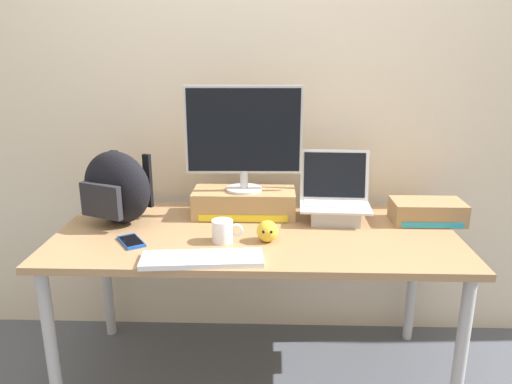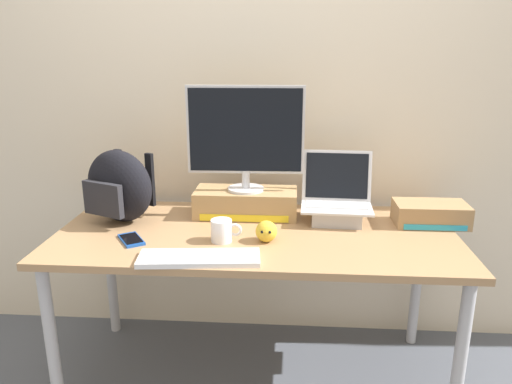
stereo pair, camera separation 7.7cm
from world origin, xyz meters
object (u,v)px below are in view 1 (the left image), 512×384
Objects in this scene: open_laptop at (334,206)px; external_keyboard at (202,259)px; desktop_monitor at (244,135)px; coffee_mug at (223,231)px; messenger_backpack at (116,188)px; toner_box_yellow at (244,203)px; toner_box_cyan at (427,212)px; plush_toy at (267,231)px; cell_phone at (131,241)px.

external_keyboard is at bearing -135.99° from open_laptop.
external_keyboard is (-0.13, -0.53, -0.38)m from desktop_monitor.
desktop_monitor reaches higher than coffee_mug.
external_keyboard is 0.21m from coffee_mug.
messenger_backpack is (-0.57, -0.12, -0.22)m from desktop_monitor.
coffee_mug is (0.06, 0.20, 0.04)m from external_keyboard.
open_laptop is (0.42, -0.04, -0.32)m from desktop_monitor.
toner_box_yellow is 0.55m from external_keyboard.
open_laptop is (0.42, -0.04, 0.00)m from toner_box_yellow.
open_laptop is 0.85× the size of messenger_backpack.
coffee_mug is 0.40× the size of toner_box_cyan.
toner_box_yellow reaches higher than plush_toy.
cell_phone is at bearing -141.51° from toner_box_yellow.
desktop_monitor reaches higher than messenger_backpack.
open_laptop is 0.42m from plush_toy.
plush_toy is (0.11, -0.32, -0.02)m from toner_box_yellow.
desktop_monitor is 0.91m from toner_box_cyan.
toner_box_yellow reaches higher than coffee_mug.
cell_phone is (-0.38, -0.02, -0.04)m from coffee_mug.
open_laptop reaches higher than cell_phone.
external_keyboard is at bearing -62.04° from cell_phone.
desktop_monitor is at bearing 35.19° from messenger_backpack.
external_keyboard is 0.36m from cell_phone.
open_laptop reaches higher than toner_box_cyan.
desktop_monitor reaches higher than open_laptop.
desktop_monitor is 4.16× the size of coffee_mug.
desktop_monitor is 1.68× the size of toner_box_cyan.
toner_box_cyan is at bearing -20.69° from cell_phone.
messenger_backpack is 0.31m from cell_phone.
messenger_backpack is 4.35× the size of plush_toy.
toner_box_cyan is (1.29, 0.29, 0.04)m from cell_phone.
open_laptop is 0.42m from toner_box_cyan.
desktop_monitor is (0.00, -0.00, 0.32)m from toner_box_yellow.
messenger_backpack reaches higher than toner_box_yellow.
open_laptop is at bearing 177.11° from toner_box_cyan.
cell_phone is at bearing -176.57° from plush_toy.
coffee_mug is (-0.07, -0.33, -0.34)m from desktop_monitor.
cell_phone is (0.12, -0.24, -0.16)m from messenger_backpack.
plush_toy is at bearing -70.53° from toner_box_yellow.
toner_box_yellow is 1.50× the size of toner_box_cyan.
cell_phone is (-0.45, -0.36, -0.06)m from toner_box_yellow.
desktop_monitor reaches higher than external_keyboard.
external_keyboard reaches higher than cell_phone.
toner_box_cyan is (0.42, -0.02, -0.01)m from open_laptop.
coffee_mug is 0.18m from plush_toy.
desktop_monitor is 3.18× the size of cell_phone.
coffee_mug is 0.95m from toner_box_cyan.
plush_toy is at bearing 35.14° from external_keyboard.
toner_box_yellow is 0.57m from cell_phone.
toner_box_yellow is 0.59m from messenger_backpack.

